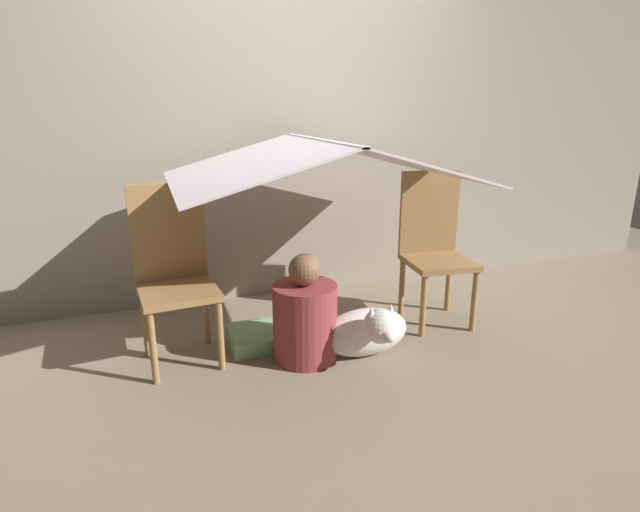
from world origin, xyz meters
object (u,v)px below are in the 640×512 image
Objects in this scene: person_front at (305,318)px; dog at (368,331)px; chair_right at (434,244)px; chair_left at (174,270)px.

person_front reaches higher than dog.
chair_right is 1.59× the size of person_front.
chair_right is at bearing 30.82° from dog.
chair_right reaches higher than dog.
person_front is at bearing -27.32° from chair_left.
chair_left is 0.75m from person_front.
chair_right is 1.02m from person_front.
chair_left is 1.00× the size of chair_right.
dog is at bearing -142.93° from chair_right.
chair_left is at bearing -173.75° from chair_right.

